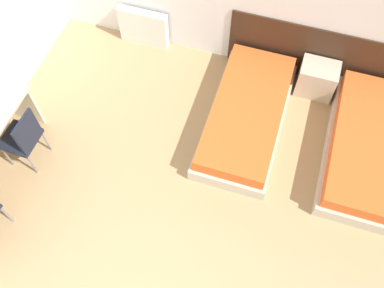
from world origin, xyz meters
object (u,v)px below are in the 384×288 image
chair_near_laptop (23,137)px  nightstand (317,79)px  bed_near_window (246,115)px  bed_near_door (366,146)px

chair_near_laptop → nightstand: bearing=35.9°
bed_near_window → bed_near_door: 1.51m
bed_near_window → chair_near_laptop: chair_near_laptop is taller
bed_near_window → chair_near_laptop: 2.70m
nightstand → chair_near_laptop: chair_near_laptop is taller
bed_near_door → chair_near_laptop: 4.09m
bed_near_window → nightstand: size_ratio=4.07×
nightstand → bed_near_window: bearing=-132.7°
bed_near_door → chair_near_laptop: chair_near_laptop is taller
bed_near_window → bed_near_door: bearing=0.0°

